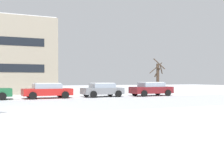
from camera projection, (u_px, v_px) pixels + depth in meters
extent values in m
plane|color=white|center=(21.00, 112.00, 14.01)|extent=(120.00, 120.00, 0.00)
cube|color=silver|center=(16.00, 106.00, 17.51)|extent=(80.00, 9.60, 0.00)
cylinder|color=black|center=(1.00, 95.00, 23.74)|extent=(0.65, 0.25, 0.64)
cylinder|color=black|center=(2.00, 96.00, 22.06)|extent=(0.65, 0.25, 0.64)
cube|color=red|center=(47.00, 92.00, 24.31)|extent=(4.33, 1.99, 0.60)
cube|color=#8C99A8|center=(47.00, 86.00, 24.30)|extent=(2.41, 1.75, 0.43)
cube|color=white|center=(47.00, 83.00, 24.30)|extent=(2.19, 1.62, 0.06)
cylinder|color=black|center=(60.00, 94.00, 25.73)|extent=(0.65, 0.25, 0.64)
cylinder|color=black|center=(65.00, 95.00, 24.08)|extent=(0.65, 0.25, 0.64)
cylinder|color=black|center=(29.00, 95.00, 24.55)|extent=(0.65, 0.25, 0.64)
cylinder|color=black|center=(33.00, 96.00, 22.90)|extent=(0.65, 0.25, 0.64)
cube|color=slate|center=(102.00, 91.00, 26.31)|extent=(3.97, 1.97, 0.60)
cube|color=#8C99A8|center=(102.00, 86.00, 26.30)|extent=(2.22, 1.75, 0.42)
cube|color=white|center=(102.00, 83.00, 26.30)|extent=(2.02, 1.61, 0.06)
cylinder|color=black|center=(110.00, 93.00, 27.68)|extent=(0.65, 0.25, 0.64)
cylinder|color=black|center=(118.00, 94.00, 26.03)|extent=(0.65, 0.25, 0.64)
cylinder|color=black|center=(86.00, 93.00, 26.60)|extent=(0.65, 0.25, 0.64)
cylinder|color=black|center=(93.00, 94.00, 24.94)|extent=(0.65, 0.25, 0.64)
cube|color=maroon|center=(151.00, 90.00, 27.97)|extent=(4.40, 1.94, 0.66)
cube|color=#8C99A8|center=(151.00, 85.00, 27.97)|extent=(2.45, 1.71, 0.42)
cube|color=white|center=(151.00, 82.00, 27.96)|extent=(2.23, 1.58, 0.06)
cylinder|color=black|center=(158.00, 92.00, 29.39)|extent=(0.65, 0.25, 0.64)
cylinder|color=black|center=(168.00, 93.00, 27.78)|extent=(0.65, 0.25, 0.64)
cylinder|color=black|center=(135.00, 93.00, 28.18)|extent=(0.65, 0.25, 0.64)
cylinder|color=black|center=(144.00, 93.00, 26.57)|extent=(0.65, 0.25, 0.64)
cylinder|color=#423326|center=(158.00, 79.00, 31.97)|extent=(0.34, 0.34, 3.50)
cylinder|color=#423326|center=(157.00, 73.00, 32.27)|extent=(0.75, 0.41, 1.09)
cylinder|color=#423326|center=(156.00, 68.00, 32.69)|extent=(1.54, 0.49, 1.34)
cylinder|color=#423326|center=(159.00, 64.00, 31.30)|extent=(1.34, 0.53, 1.26)
cylinder|color=#423326|center=(161.00, 69.00, 31.76)|extent=(0.77, 0.66, 1.11)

